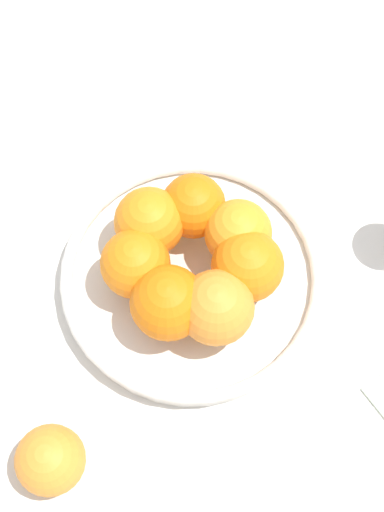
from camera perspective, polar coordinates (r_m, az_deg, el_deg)
name	(u,v)px	position (r m, az deg, el deg)	size (l,w,h in m)	color
ground_plane	(192,283)	(0.83, 0.00, -2.20)	(4.00, 4.00, 0.00)	silver
fruit_bowl	(192,277)	(0.82, 0.00, -1.70)	(0.30, 0.30, 0.03)	silver
orange_pile	(192,259)	(0.76, 0.01, -0.23)	(0.19, 0.20, 0.08)	orange
stray_orange	(50,460)	(0.75, -11.26, -15.71)	(0.07, 0.07, 0.07)	orange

